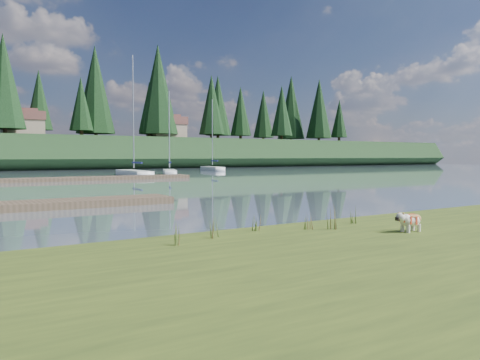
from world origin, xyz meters
TOP-DOWN VIEW (x-y plane):
  - ground at (0.00, 30.00)m, footprint 200.00×200.00m
  - bank at (0.00, -6.00)m, footprint 60.00×9.00m
  - bulldog at (4.59, -4.08)m, footprint 0.78×0.36m
  - dock_far at (2.00, 30.00)m, footprint 26.00×2.20m
  - sailboat_bg_3 at (12.37, 37.61)m, footprint 2.02×8.85m
  - sailboat_bg_4 at (16.66, 37.45)m, footprint 3.29×6.26m
  - sailboat_bg_5 at (27.55, 47.60)m, footprint 2.36×7.17m
  - weed_0 at (0.30, -2.37)m, footprint 0.17×0.14m
  - weed_1 at (1.60, -2.07)m, footprint 0.17×0.14m
  - weed_2 at (3.27, -2.81)m, footprint 0.17×0.14m
  - weed_3 at (-0.72, -2.71)m, footprint 0.17×0.14m
  - weed_4 at (2.77, -2.56)m, footprint 0.17×0.14m
  - weed_5 at (4.45, -2.42)m, footprint 0.17×0.14m
  - mud_lip at (0.00, -1.60)m, footprint 60.00×0.50m
  - conifer_4 at (3.00, 66.00)m, footprint 6.16×6.16m
  - conifer_5 at (15.00, 70.00)m, footprint 3.96×3.96m
  - conifer_6 at (28.00, 68.00)m, footprint 7.04×7.04m
  - conifer_7 at (42.00, 71.00)m, footprint 5.28×5.28m
  - conifer_8 at (55.00, 67.00)m, footprint 4.62×4.62m
  - conifer_9 at (68.00, 70.00)m, footprint 5.94×5.94m
  - house_1 at (6.00, 71.00)m, footprint 6.30×5.30m
  - house_2 at (30.00, 69.00)m, footprint 6.30×5.30m

SIDE VIEW (x-z plane):
  - ground at x=0.00m, z-range 0.00..0.00m
  - mud_lip at x=0.00m, z-range 0.00..0.14m
  - dock_far at x=2.00m, z-range 0.00..0.30m
  - bank at x=0.00m, z-range 0.00..0.35m
  - sailboat_bg_5 at x=27.55m, z-range -4.77..5.41m
  - sailboat_bg_3 at x=12.37m, z-range -6.09..6.74m
  - sailboat_bg_4 at x=16.66m, z-range -4.35..5.01m
  - weed_4 at x=2.77m, z-range 0.32..0.74m
  - weed_1 at x=1.60m, z-range 0.31..0.76m
  - weed_0 at x=0.30m, z-range 0.31..0.80m
  - weed_3 at x=-0.72m, z-range 0.31..0.80m
  - weed_5 at x=4.45m, z-range 0.31..0.83m
  - weed_2 at x=3.27m, z-range 0.30..0.92m
  - bulldog at x=4.59m, z-range 0.41..0.87m
  - house_1 at x=6.00m, z-range 4.99..9.64m
  - house_2 at x=30.00m, z-range 4.99..9.64m
  - conifer_5 at x=15.00m, z-range 5.65..16.00m
  - conifer_8 at x=55.00m, z-range 5.62..17.40m
  - conifer_7 at x=42.00m, z-range 5.59..18.79m
  - conifer_9 at x=68.00m, z-range 5.55..20.18m
  - conifer_4 at x=3.00m, z-range 5.54..20.64m
  - conifer_6 at x=28.00m, z-range 5.49..22.49m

